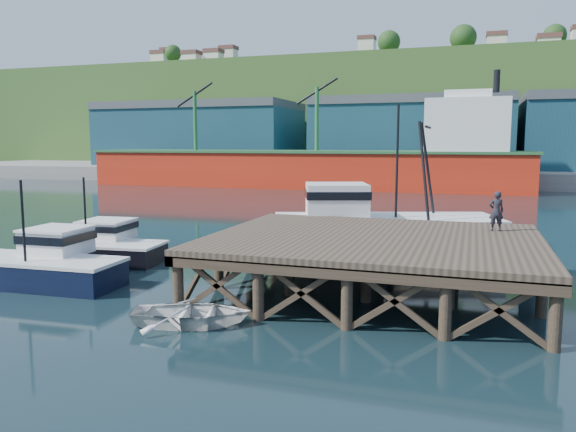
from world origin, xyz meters
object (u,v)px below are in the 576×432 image
at_px(trawler, 381,224).
at_px(boat_navy, 43,263).
at_px(dockworker, 496,211).
at_px(boat_black, 98,245).
at_px(dinghy, 192,313).

bearing_deg(trawler, boat_navy, -157.56).
bearing_deg(dockworker, trawler, -53.14).
xyz_separation_m(boat_navy, dockworker, (17.02, 5.72, 2.07)).
relative_size(boat_navy, trawler, 0.58).
distance_m(boat_black, dockworker, 17.96).
bearing_deg(boat_black, dinghy, -44.67).
height_order(boat_black, trawler, trawler).
distance_m(trawler, dockworker, 7.13).
height_order(boat_navy, trawler, trawler).
bearing_deg(dockworker, boat_black, -7.77).
xyz_separation_m(boat_black, trawler, (12.52, 5.90, 0.79)).
relative_size(dinghy, dockworker, 2.31).
bearing_deg(boat_black, boat_navy, -85.74).
distance_m(dinghy, dockworker, 12.59).
relative_size(boat_navy, dinghy, 1.88).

